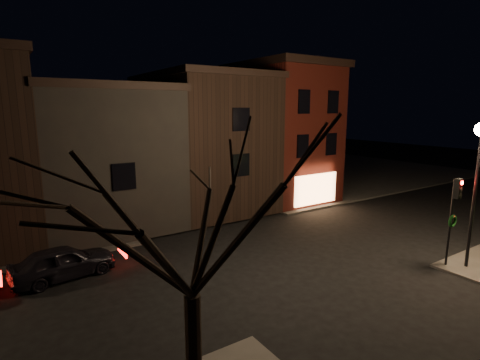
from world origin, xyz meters
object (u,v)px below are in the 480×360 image
street_lamp_near (479,156)px  bare_tree_left (190,196)px  parked_car_a (63,262)px  traffic_signal (454,208)px

street_lamp_near → bare_tree_left: bare_tree_left is taller
bare_tree_left → parked_car_a: bearing=96.9°
street_lamp_near → parked_car_a: street_lamp_near is taller
traffic_signal → parked_car_a: bearing=150.1°
street_lamp_near → bare_tree_left: 14.24m
street_lamp_near → parked_car_a: size_ratio=1.54×
traffic_signal → street_lamp_near: bearing=-39.4°
street_lamp_near → traffic_signal: street_lamp_near is taller
traffic_signal → bare_tree_left: 13.93m
traffic_signal → parked_car_a: (-14.82, 8.54, -2.09)m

